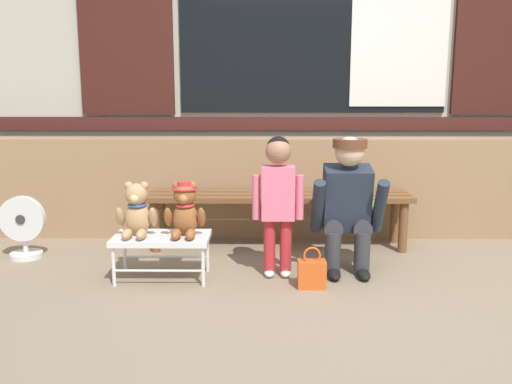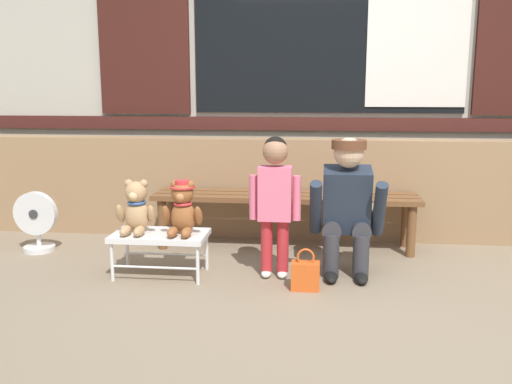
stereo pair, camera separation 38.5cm
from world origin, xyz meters
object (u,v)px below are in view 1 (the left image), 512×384
at_px(teddy_bear_with_hat, 185,210).
at_px(handbag_on_ground, 312,273).
at_px(wooden_bench_long, 278,202).
at_px(floor_fan, 23,228).
at_px(teddy_bear_plain, 137,212).
at_px(adult_crouching, 348,204).
at_px(child_standing, 278,191).
at_px(small_display_bench, 162,240).

distance_m(teddy_bear_with_hat, handbag_on_ground, 0.93).
relative_size(wooden_bench_long, floor_fan, 4.37).
bearing_deg(teddy_bear_plain, handbag_on_ground, -8.18).
relative_size(adult_crouching, floor_fan, 1.98).
xyz_separation_m(child_standing, handbag_on_ground, (0.21, -0.23, -0.50)).
bearing_deg(wooden_bench_long, adult_crouching, -52.06).
bearing_deg(teddy_bear_with_hat, adult_crouching, 8.59).
bearing_deg(wooden_bench_long, child_standing, -92.27).
xyz_separation_m(teddy_bear_plain, child_standing, (0.94, 0.06, 0.13)).
bearing_deg(child_standing, wooden_bench_long, 87.73).
bearing_deg(wooden_bench_long, teddy_bear_plain, -141.72).
xyz_separation_m(small_display_bench, child_standing, (0.78, 0.06, 0.33)).
distance_m(wooden_bench_long, teddy_bear_with_hat, 1.00).
relative_size(wooden_bench_long, handbag_on_ground, 7.72).
relative_size(teddy_bear_with_hat, adult_crouching, 0.38).
bearing_deg(floor_fan, wooden_bench_long, 9.48).
xyz_separation_m(wooden_bench_long, adult_crouching, (0.46, -0.59, 0.11)).
height_order(wooden_bench_long, handbag_on_ground, wooden_bench_long).
distance_m(teddy_bear_plain, teddy_bear_with_hat, 0.32).
relative_size(wooden_bench_long, child_standing, 2.19).
distance_m(small_display_bench, floor_fan, 1.21).
distance_m(small_display_bench, teddy_bear_with_hat, 0.26).
distance_m(child_standing, adult_crouching, 0.51).
height_order(adult_crouching, handbag_on_ground, adult_crouching).
height_order(child_standing, adult_crouching, child_standing).
distance_m(teddy_bear_with_hat, child_standing, 0.63).
bearing_deg(wooden_bench_long, small_display_bench, -136.54).
height_order(small_display_bench, child_standing, child_standing).
height_order(teddy_bear_plain, handbag_on_ground, teddy_bear_plain).
distance_m(wooden_bench_long, floor_fan, 1.96).
bearing_deg(child_standing, handbag_on_ground, -46.55).
bearing_deg(adult_crouching, handbag_on_ground, -129.61).
distance_m(small_display_bench, teddy_bear_plain, 0.25).
relative_size(wooden_bench_long, teddy_bear_plain, 5.78).
relative_size(handbag_on_ground, floor_fan, 0.57).
bearing_deg(floor_fan, teddy_bear_plain, -24.59).
xyz_separation_m(teddy_bear_plain, teddy_bear_with_hat, (0.32, 0.00, 0.01)).
xyz_separation_m(small_display_bench, handbag_on_ground, (0.99, -0.16, -0.17)).
xyz_separation_m(wooden_bench_long, floor_fan, (-1.93, -0.32, -0.13)).
bearing_deg(teddy_bear_with_hat, handbag_on_ground, -11.31).
height_order(teddy_bear_with_hat, floor_fan, teddy_bear_with_hat).
xyz_separation_m(child_standing, adult_crouching, (0.49, 0.11, -0.11)).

